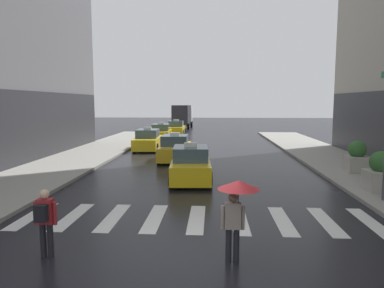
% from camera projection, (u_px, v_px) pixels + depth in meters
% --- Properties ---
extents(ground_plane, '(160.00, 160.00, 0.00)m').
position_uv_depth(ground_plane, '(191.00, 261.00, 8.22)').
color(ground_plane, black).
extents(crosswalk_markings, '(11.30, 2.80, 0.01)m').
position_uv_depth(crosswalk_markings, '(197.00, 219.00, 11.19)').
color(crosswalk_markings, silver).
rests_on(crosswalk_markings, ground).
extents(taxi_lead, '(2.12, 4.63, 1.80)m').
position_uv_depth(taxi_lead, '(191.00, 165.00, 16.80)').
color(taxi_lead, yellow).
rests_on(taxi_lead, ground).
extents(taxi_second, '(1.95, 4.55, 1.80)m').
position_uv_depth(taxi_second, '(175.00, 149.00, 22.67)').
color(taxi_second, gold).
rests_on(taxi_second, ground).
extents(taxi_third, '(2.01, 4.58, 1.80)m').
position_uv_depth(taxi_third, '(148.00, 141.00, 27.60)').
color(taxi_third, yellow).
rests_on(taxi_third, ground).
extents(taxi_fourth, '(2.07, 4.60, 1.80)m').
position_uv_depth(taxi_fourth, '(161.00, 133.00, 34.54)').
color(taxi_fourth, yellow).
rests_on(taxi_fourth, ground).
extents(taxi_fifth, '(1.94, 4.54, 1.80)m').
position_uv_depth(taxi_fifth, '(176.00, 129.00, 40.55)').
color(taxi_fifth, yellow).
rests_on(taxi_fifth, ground).
extents(box_truck, '(2.48, 7.61, 3.35)m').
position_uv_depth(box_truck, '(183.00, 116.00, 50.38)').
color(box_truck, '#2D2D2D').
rests_on(box_truck, ground).
extents(pedestrian_with_umbrella, '(0.96, 0.96, 1.94)m').
position_uv_depth(pedestrian_with_umbrella, '(236.00, 199.00, 7.96)').
color(pedestrian_with_umbrella, black).
rests_on(pedestrian_with_umbrella, ground).
extents(pedestrian_with_backpack, '(0.55, 0.43, 1.65)m').
position_uv_depth(pedestrian_with_backpack, '(45.00, 218.00, 8.31)').
color(pedestrian_with_backpack, black).
rests_on(pedestrian_with_backpack, ground).
extents(planter_near_corner, '(1.10, 1.10, 1.60)m').
position_uv_depth(planter_near_corner, '(380.00, 173.00, 14.18)').
color(planter_near_corner, '#A8A399').
rests_on(planter_near_corner, curb_right).
extents(planter_mid_block, '(1.10, 1.10, 1.60)m').
position_uv_depth(planter_mid_block, '(357.00, 158.00, 18.09)').
color(planter_mid_block, '#A8A399').
rests_on(planter_mid_block, curb_right).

